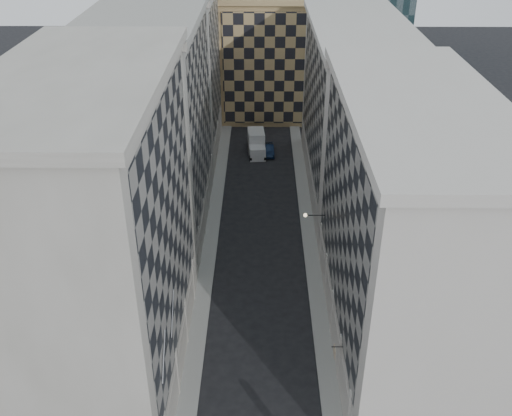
{
  "coord_description": "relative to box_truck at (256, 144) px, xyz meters",
  "views": [
    {
      "loc": [
        -0.02,
        -21.57,
        33.41
      ],
      "look_at": [
        -0.32,
        14.34,
        12.56
      ],
      "focal_mm": 40.0,
      "sensor_mm": 36.0,
      "label": 1
    }
  ],
  "objects": [
    {
      "name": "sidewalk_west",
      "position": [
        -4.68,
        -21.4,
        -1.23
      ],
      "size": [
        1.5,
        100.0,
        0.15
      ],
      "primitive_type": "cube",
      "color": "gray",
      "rests_on": "ground"
    },
    {
      "name": "sidewalk_east",
      "position": [
        5.82,
        -21.4,
        -1.23
      ],
      "size": [
        1.5,
        100.0,
        0.15
      ],
      "primitive_type": "cube",
      "color": "gray",
      "rests_on": "ground"
    },
    {
      "name": "bldg_left_a",
      "position": [
        -10.31,
        -40.4,
        10.52
      ],
      "size": [
        10.8,
        22.8,
        23.7
      ],
      "color": "#9B968B",
      "rests_on": "ground"
    },
    {
      "name": "bldg_left_b",
      "position": [
        -10.31,
        -18.4,
        10.02
      ],
      "size": [
        10.8,
        22.8,
        22.7
      ],
      "color": "#99968E",
      "rests_on": "ground"
    },
    {
      "name": "bldg_left_c",
      "position": [
        -10.31,
        3.6,
        9.52
      ],
      "size": [
        10.8,
        22.8,
        21.7
      ],
      "color": "#9B968B",
      "rests_on": "ground"
    },
    {
      "name": "bldg_right_a",
      "position": [
        11.45,
        -36.4,
        9.01
      ],
      "size": [
        10.8,
        26.8,
        20.7
      ],
      "color": "beige",
      "rests_on": "ground"
    },
    {
      "name": "bldg_right_b",
      "position": [
        11.46,
        -9.4,
        8.54
      ],
      "size": [
        10.8,
        28.8,
        19.7
      ],
      "color": "beige",
      "rests_on": "ground"
    },
    {
      "name": "tan_block",
      "position": [
        2.57,
        16.49,
        8.13
      ],
      "size": [
        16.8,
        14.8,
        18.8
      ],
      "color": "#A28156",
      "rests_on": "ground"
    },
    {
      "name": "flagpoles_left",
      "position": [
        -5.33,
        -45.4,
        6.69
      ],
      "size": [
        0.1,
        6.33,
        2.33
      ],
      "color": "gray",
      "rests_on": "ground"
    },
    {
      "name": "bracket_lamp",
      "position": [
        4.95,
        -27.4,
        4.89
      ],
      "size": [
        1.98,
        0.36,
        0.36
      ],
      "color": "black",
      "rests_on": "ground"
    },
    {
      "name": "box_truck",
      "position": [
        0.0,
        0.0,
        0.0
      ],
      "size": [
        2.64,
        5.64,
        3.01
      ],
      "rotation": [
        0.0,
        0.0,
        0.08
      ],
      "color": "silver",
      "rests_on": "ground"
    },
    {
      "name": "dark_car",
      "position": [
        1.68,
        -0.48,
        -0.63
      ],
      "size": [
        1.65,
        4.19,
        1.36
      ],
      "primitive_type": "imported",
      "rotation": [
        0.0,
        0.0,
        0.05
      ],
      "color": "#0D1A33",
      "rests_on": "ground"
    },
    {
      "name": "shop_sign",
      "position": [
        5.98,
        -42.58,
        2.52
      ],
      "size": [
        0.9,
        0.79,
        0.87
      ],
      "rotation": [
        0.0,
        0.0,
        0.01
      ],
      "color": "black",
      "rests_on": "ground"
    }
  ]
}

